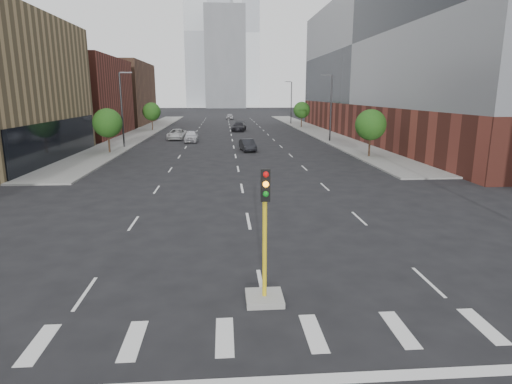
{
  "coord_description": "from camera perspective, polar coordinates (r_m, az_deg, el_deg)",
  "views": [
    {
      "loc": [
        -1.23,
        -3.7,
        6.6
      ],
      "look_at": [
        0.1,
        13.96,
        2.5
      ],
      "focal_mm": 30.0,
      "sensor_mm": 36.0,
      "label": 1
    }
  ],
  "objects": [
    {
      "name": "sidewalk_left_far",
      "position": [
        79.18,
        -14.45,
        7.91
      ],
      "size": [
        5.0,
        92.0,
        0.15
      ],
      "primitive_type": "cube",
      "color": "gray",
      "rests_on": "ground"
    },
    {
      "name": "sidewalk_right_far",
      "position": [
        79.65,
        7.54,
        8.23
      ],
      "size": [
        5.0,
        92.0,
        0.15
      ],
      "primitive_type": "cube",
      "color": "gray",
      "rests_on": "ground"
    },
    {
      "name": "building_left_far_a",
      "position": [
        74.49,
        -25.49,
        11.35
      ],
      "size": [
        20.0,
        22.0,
        12.0
      ],
      "primitive_type": "cube",
      "color": "brown",
      "rests_on": "ground"
    },
    {
      "name": "building_left_far_b",
      "position": [
        99.24,
        -20.13,
        12.21
      ],
      "size": [
        20.0,
        24.0,
        13.0
      ],
      "primitive_type": "cube",
      "color": "brown",
      "rests_on": "ground"
    },
    {
      "name": "building_right_main",
      "position": [
        70.86,
        22.27,
        15.67
      ],
      "size": [
        24.0,
        70.0,
        22.0
      ],
      "color": "brown",
      "rests_on": "ground"
    },
    {
      "name": "tower_left",
      "position": [
        225.6,
        -6.39,
        20.2
      ],
      "size": [
        22.0,
        22.0,
        70.0
      ],
      "primitive_type": "cube",
      "color": "#B2B7BC",
      "rests_on": "ground"
    },
    {
      "name": "tower_right",
      "position": [
        266.04,
        -1.98,
        20.25
      ],
      "size": [
        20.0,
        20.0,
        80.0
      ],
      "primitive_type": "cube",
      "color": "#B2B7BC",
      "rests_on": "ground"
    },
    {
      "name": "tower_mid",
      "position": [
        204.29,
        -4.14,
        17.33
      ],
      "size": [
        18.0,
        18.0,
        44.0
      ],
      "primitive_type": "cube",
      "color": "slate",
      "rests_on": "ground"
    },
    {
      "name": "median_traffic_signal",
      "position": [
        13.92,
        1.16,
        -10.82
      ],
      "size": [
        1.2,
        1.2,
        4.4
      ],
      "color": "#999993",
      "rests_on": "ground"
    },
    {
      "name": "streetlight_right_a",
      "position": [
        60.52,
        9.89,
        11.35
      ],
      "size": [
        1.6,
        0.22,
        9.07
      ],
      "color": "#2D2D30",
      "rests_on": "ground"
    },
    {
      "name": "streetlight_right_b",
      "position": [
        94.85,
        4.67,
        12.04
      ],
      "size": [
        1.6,
        0.22,
        9.07
      ],
      "color": "#2D2D30",
      "rests_on": "ground"
    },
    {
      "name": "streetlight_left",
      "position": [
        55.09,
        -17.4,
        10.81
      ],
      "size": [
        1.6,
        0.22,
        9.07
      ],
      "color": "#2D2D30",
      "rests_on": "ground"
    },
    {
      "name": "tree_left_near",
      "position": [
        50.45,
        -19.19,
        8.69
      ],
      "size": [
        3.2,
        3.2,
        4.85
      ],
      "color": "#382619",
      "rests_on": "ground"
    },
    {
      "name": "tree_left_far",
      "position": [
        79.79,
        -13.74,
        10.37
      ],
      "size": [
        3.2,
        3.2,
        4.85
      ],
      "color": "#382619",
      "rests_on": "ground"
    },
    {
      "name": "tree_right_near",
      "position": [
        46.39,
        15.04,
        8.64
      ],
      "size": [
        3.2,
        3.2,
        4.85
      ],
      "color": "#382619",
      "rests_on": "ground"
    },
    {
      "name": "tree_right_far",
      "position": [
        85.14,
        6.11,
        10.81
      ],
      "size": [
        3.2,
        3.2,
        4.85
      ],
      "color": "#382619",
      "rests_on": "ground"
    },
    {
      "name": "car_near_left",
      "position": [
        60.36,
        -8.63,
        7.37
      ],
      "size": [
        1.9,
        4.64,
        1.58
      ],
      "primitive_type": "imported",
      "rotation": [
        0.0,
        0.0,
        0.01
      ],
      "color": "silver",
      "rests_on": "ground"
    },
    {
      "name": "car_mid_right",
      "position": [
        50.28,
        -1.13,
        6.28
      ],
      "size": [
        1.98,
        4.31,
        1.37
      ],
      "primitive_type": "imported",
      "rotation": [
        0.0,
        0.0,
        0.13
      ],
      "color": "black",
      "rests_on": "ground"
    },
    {
      "name": "car_far_left",
      "position": [
        64.15,
        -10.5,
        7.59
      ],
      "size": [
        2.7,
        5.45,
        1.48
      ],
      "primitive_type": "imported",
      "rotation": [
        0.0,
        0.0,
        -0.05
      ],
      "color": "#B4B4B4",
      "rests_on": "ground"
    },
    {
      "name": "car_deep_right",
      "position": [
        77.0,
        -2.29,
        8.71
      ],
      "size": [
        3.06,
        5.76,
        1.59
      ],
      "primitive_type": "imported",
      "rotation": [
        0.0,
        0.0,
        -0.16
      ],
      "color": "black",
      "rests_on": "ground"
    },
    {
      "name": "car_distant",
      "position": [
        111.71,
        -3.5,
        10.02
      ],
      "size": [
        1.95,
        4.46,
        1.5
      ],
      "primitive_type": "imported",
      "rotation": [
        0.0,
        0.0,
        -0.04
      ],
      "color": "#A4A3A8",
      "rests_on": "ground"
    }
  ]
}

